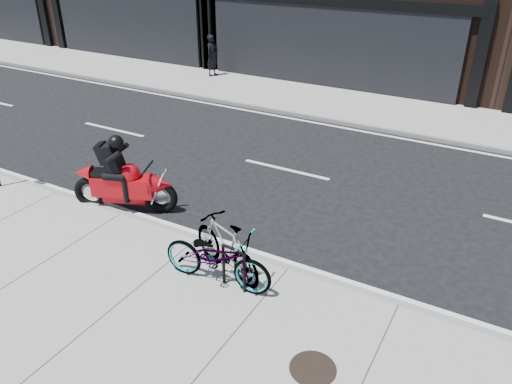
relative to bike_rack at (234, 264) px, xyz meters
The scene contains 9 objects.
ground 3.30m from the bike_rack, 116.18° to the left, with size 120.00×120.00×0.00m, color black.
sidewalk_near 2.59m from the bike_rack, 124.38° to the right, with size 60.00×6.00×0.13m, color gray.
sidewalk_far 10.77m from the bike_rack, 97.64° to the left, with size 60.00×3.50×0.13m, color gray.
bike_rack is the anchor object (origin of this frame).
bicycle_front 0.32m from the bike_rack, behind, with size 0.70×2.00×1.05m, color gray.
bicycle_rear 0.47m from the bike_rack, 137.83° to the left, with size 0.50×1.78×1.07m, color gray.
motorcycle 3.77m from the bike_rack, 158.95° to the left, with size 2.25×1.15×1.77m.
pedestrian 14.06m from the bike_rack, 125.11° to the left, with size 0.60×0.40×1.65m, color black.
manhole_cover 2.19m from the bike_rack, 27.84° to the right, with size 0.66×0.66×0.01m, color black.
Camera 1 is at (5.06, -8.63, 5.53)m, focal length 35.00 mm.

